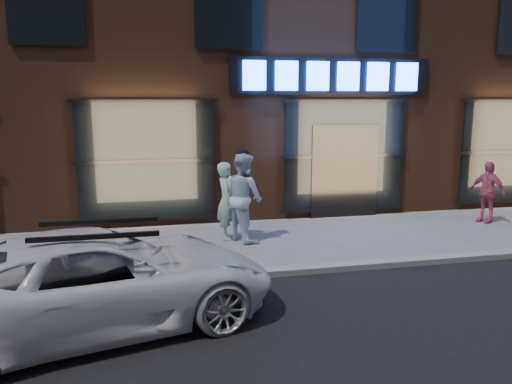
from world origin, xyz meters
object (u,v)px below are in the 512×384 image
man_cap (243,197)px  passerby (487,192)px  white_suv (100,280)px  man_bowtie (226,201)px

man_cap → passerby: bearing=-112.9°
passerby → man_cap: bearing=-110.9°
passerby → white_suv: 9.78m
man_cap → white_suv: man_cap is taller
man_bowtie → passerby: 6.59m
white_suv → passerby: bearing=-79.9°
white_suv → man_cap: bearing=-50.0°
man_bowtie → white_suv: man_bowtie is taller
man_bowtie → white_suv: 4.55m
man_cap → passerby: size_ratio=1.26×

